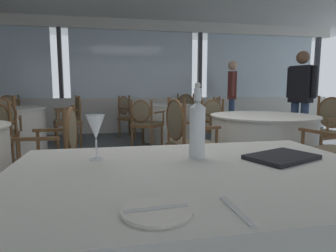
# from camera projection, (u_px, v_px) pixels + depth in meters

# --- Properties ---
(ground_plane) EXTENTS (14.23, 14.23, 0.00)m
(ground_plane) POSITION_uv_depth(u_px,v_px,m) (162.00, 189.00, 3.07)
(ground_plane) COLOR #4C5156
(window_wall_far) EXTENTS (10.67, 0.14, 2.71)m
(window_wall_far) POSITION_uv_depth(u_px,v_px,m) (134.00, 88.00, 6.92)
(window_wall_far) COLOR silver
(window_wall_far) RESTS_ON ground_plane
(side_plate) EXTENTS (0.19, 0.19, 0.01)m
(side_plate) POSITION_uv_depth(u_px,v_px,m) (157.00, 210.00, 0.75)
(side_plate) COLOR silver
(side_plate) RESTS_ON foreground_table
(butter_knife) EXTENTS (0.18, 0.03, 0.00)m
(butter_knife) POSITION_uv_depth(u_px,v_px,m) (157.00, 208.00, 0.75)
(butter_knife) COLOR silver
(butter_knife) RESTS_ON foreground_table
(dinner_fork) EXTENTS (0.02, 0.19, 0.00)m
(dinner_fork) POSITION_uv_depth(u_px,v_px,m) (236.00, 210.00, 0.76)
(dinner_fork) COLOR silver
(dinner_fork) RESTS_ON foreground_table
(water_bottle) EXTENTS (0.08, 0.08, 0.36)m
(water_bottle) POSITION_uv_depth(u_px,v_px,m) (197.00, 128.00, 1.33)
(water_bottle) COLOR white
(water_bottle) RESTS_ON foreground_table
(wine_glass) EXTENTS (0.09, 0.09, 0.21)m
(wine_glass) POSITION_uv_depth(u_px,v_px,m) (96.00, 128.00, 1.29)
(wine_glass) COLOR white
(wine_glass) RESTS_ON foreground_table
(menu_book) EXTENTS (0.37, 0.31, 0.02)m
(menu_book) POSITION_uv_depth(u_px,v_px,m) (282.00, 157.00, 1.32)
(menu_book) COLOR black
(menu_book) RESTS_ON foreground_table
(background_table_0) EXTENTS (1.31, 1.31, 0.75)m
(background_table_0) POSITION_uv_depth(u_px,v_px,m) (262.00, 144.00, 3.58)
(background_table_0) COLOR silver
(background_table_0) RESTS_ON ground_plane
(dining_chair_0_0) EXTENTS (0.60, 0.55, 0.90)m
(dining_chair_0_0) POSITION_uv_depth(u_px,v_px,m) (216.00, 122.00, 4.54)
(dining_chair_0_0) COLOR brown
(dining_chair_0_0) RESTS_ON ground_plane
(dining_chair_0_1) EXTENTS (0.55, 0.60, 0.98)m
(dining_chair_0_1) POSITION_uv_depth(u_px,v_px,m) (185.00, 135.00, 3.14)
(dining_chair_0_1) COLOR brown
(dining_chair_0_1) RESTS_ON ground_plane
(dining_chair_0_3) EXTENTS (0.55, 0.60, 0.97)m
(dining_chair_0_3) POSITION_uv_depth(u_px,v_px,m) (324.00, 125.00, 3.97)
(dining_chair_0_3) COLOR brown
(dining_chair_0_3) RESTS_ON ground_plane
(dining_chair_1_3) EXTENTS (0.49, 0.55, 0.92)m
(dining_chair_1_3) POSITION_uv_depth(u_px,v_px,m) (58.00, 148.00, 2.59)
(dining_chair_1_3) COLOR brown
(dining_chair_1_3) RESTS_ON ground_plane
(background_table_2) EXTENTS (1.32, 1.32, 0.75)m
(background_table_2) POSITION_uv_depth(u_px,v_px,m) (6.00, 130.00, 4.80)
(background_table_2) COLOR silver
(background_table_2) RESTS_ON ground_plane
(dining_chair_2_2) EXTENTS (0.57, 0.61, 0.95)m
(dining_chair_2_2) POSITION_uv_depth(u_px,v_px,m) (72.00, 116.00, 5.26)
(dining_chair_2_2) COLOR brown
(dining_chair_2_2) RESTS_ON ground_plane
(dining_chair_2_3) EXTENTS (0.61, 0.57, 0.95)m
(dining_chair_2_3) POSITION_uv_depth(u_px,v_px,m) (8.00, 114.00, 5.74)
(dining_chair_2_3) COLOR brown
(dining_chair_2_3) RESTS_ON ground_plane
(background_table_3) EXTENTS (1.02, 1.02, 0.75)m
(background_table_3) POSITION_uv_depth(u_px,v_px,m) (167.00, 122.00, 5.90)
(background_table_3) COLOR silver
(background_table_3) RESTS_ON ground_plane
(dining_chair_3_0) EXTENTS (0.64, 0.66, 0.92)m
(dining_chair_3_0) POSITION_uv_depth(u_px,v_px,m) (129.00, 113.00, 6.27)
(dining_chair_3_0) COLOR brown
(dining_chair_3_0) RESTS_ON ground_plane
(dining_chair_3_1) EXTENTS (0.66, 0.64, 0.89)m
(dining_chair_3_1) POSITION_uv_depth(u_px,v_px,m) (145.00, 120.00, 5.05)
(dining_chair_3_1) COLOR brown
(dining_chair_3_1) RESTS_ON ground_plane
(dining_chair_3_2) EXTENTS (0.64, 0.66, 0.92)m
(dining_chair_3_2) POSITION_uv_depth(u_px,v_px,m) (210.00, 116.00, 5.49)
(dining_chair_3_2) COLOR brown
(dining_chair_3_2) RESTS_ON ground_plane
(dining_chair_3_3) EXTENTS (0.66, 0.64, 0.96)m
(dining_chair_3_3) POSITION_uv_depth(u_px,v_px,m) (184.00, 111.00, 6.72)
(dining_chair_3_3) COLOR brown
(dining_chair_3_3) RESTS_ON ground_plane
(diner_person_0) EXTENTS (0.33, 0.49, 1.71)m
(diner_person_0) POSITION_uv_depth(u_px,v_px,m) (301.00, 94.00, 4.88)
(diner_person_0) COLOR #334770
(diner_person_0) RESTS_ON ground_plane
(diner_person_1) EXTENTS (0.33, 0.49, 1.71)m
(diner_person_1) POSITION_uv_depth(u_px,v_px,m) (232.00, 93.00, 6.54)
(diner_person_1) COLOR #334770
(diner_person_1) RESTS_ON ground_plane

